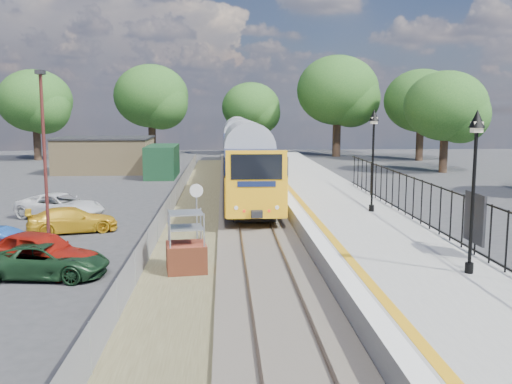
{
  "coord_description": "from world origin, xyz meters",
  "views": [
    {
      "loc": [
        -1.42,
        -19.3,
        5.48
      ],
      "look_at": [
        -0.05,
        4.84,
        2.0
      ],
      "focal_mm": 40.0,
      "sensor_mm": 36.0,
      "label": 1
    }
  ],
  "objects": [
    {
      "name": "car_yellow",
      "position": [
        -8.27,
        6.38,
        0.57
      ],
      "size": [
        4.25,
        2.73,
        1.14
      ],
      "primitive_type": "imported",
      "rotation": [
        0.0,
        0.0,
        1.88
      ],
      "color": "gold",
      "rests_on": "ground"
    },
    {
      "name": "track_bed",
      "position": [
        -0.47,
        9.67,
        0.09
      ],
      "size": [
        5.9,
        80.0,
        0.29
      ],
      "color": "#473F38",
      "rests_on": "ground"
    },
    {
      "name": "train",
      "position": [
        0.0,
        25.8,
        2.34
      ],
      "size": [
        2.82,
        40.83,
        3.51
      ],
      "color": "orange",
      "rests_on": "ground"
    },
    {
      "name": "ground",
      "position": [
        0.0,
        0.0,
        0.0
      ],
      "size": [
        120.0,
        120.0,
        0.0
      ],
      "primitive_type": "plane",
      "color": "#2D2D30",
      "rests_on": "ground"
    },
    {
      "name": "outbuilding",
      "position": [
        -10.91,
        31.21,
        1.52
      ],
      "size": [
        10.8,
        10.1,
        3.12
      ],
      "color": "#9A8257",
      "rests_on": "ground"
    },
    {
      "name": "speed_sign",
      "position": [
        -2.5,
        2.76,
        1.78
      ],
      "size": [
        0.53,
        0.14,
        2.64
      ],
      "rotation": [
        0.0,
        0.0,
        -0.18
      ],
      "color": "#999EA3",
      "rests_on": "ground"
    },
    {
      "name": "tree_line",
      "position": [
        1.4,
        42.0,
        6.61
      ],
      "size": [
        56.8,
        43.8,
        11.88
      ],
      "color": "#332319",
      "rests_on": "ground"
    },
    {
      "name": "car_white",
      "position": [
        -9.74,
        9.8,
        0.64
      ],
      "size": [
        5.06,
        3.84,
        1.28
      ],
      "primitive_type": "imported",
      "rotation": [
        0.0,
        0.0,
        1.14
      ],
      "color": "silver",
      "rests_on": "ground"
    },
    {
      "name": "carpark_lamp",
      "position": [
        -7.87,
        1.57,
        3.93
      ],
      "size": [
        0.25,
        0.5,
        6.88
      ],
      "color": "#4D1D19",
      "rests_on": "ground"
    },
    {
      "name": "car_blue",
      "position": [
        -9.51,
        1.53,
        0.6
      ],
      "size": [
        3.68,
        1.44,
        1.19
      ],
      "primitive_type": "imported",
      "rotation": [
        0.0,
        0.0,
        1.52
      ],
      "color": "#184495",
      "rests_on": "ground"
    },
    {
      "name": "victorian_lamp_south",
      "position": [
        5.5,
        -4.0,
        4.3
      ],
      "size": [
        0.44,
        0.44,
        4.6
      ],
      "color": "black",
      "rests_on": "platform"
    },
    {
      "name": "car_green",
      "position": [
        -7.3,
        -0.69,
        0.57
      ],
      "size": [
        4.27,
        2.35,
        1.13
      ],
      "primitive_type": "imported",
      "rotation": [
        0.0,
        0.0,
        1.45
      ],
      "color": "#16321B",
      "rests_on": "ground"
    },
    {
      "name": "car_red",
      "position": [
        -7.68,
        -0.04,
        0.71
      ],
      "size": [
        4.46,
        3.25,
        1.41
      ],
      "primitive_type": "imported",
      "rotation": [
        0.0,
        0.0,
        1.14
      ],
      "color": "#A2190E",
      "rests_on": "ground"
    },
    {
      "name": "victorian_lamp_north",
      "position": [
        5.3,
        6.0,
        4.3
      ],
      "size": [
        0.44,
        0.44,
        4.6
      ],
      "color": "black",
      "rests_on": "platform"
    },
    {
      "name": "platform",
      "position": [
        4.2,
        8.0,
        0.45
      ],
      "size": [
        5.0,
        70.0,
        0.9
      ],
      "primitive_type": "cube",
      "color": "gray",
      "rests_on": "ground"
    },
    {
      "name": "palisade_fence",
      "position": [
        6.55,
        2.24,
        1.84
      ],
      "size": [
        0.12,
        26.0,
        2.0
      ],
      "color": "black",
      "rests_on": "platform"
    },
    {
      "name": "brick_plinth",
      "position": [
        -2.72,
        -0.39,
        1.02
      ],
      "size": [
        1.48,
        1.48,
        2.12
      ],
      "rotation": [
        0.0,
        0.0,
        0.14
      ],
      "color": "brown",
      "rests_on": "ground"
    },
    {
      "name": "wire_fence",
      "position": [
        -4.2,
        12.0,
        0.6
      ],
      "size": [
        0.06,
        52.0,
        1.2
      ],
      "color": "#999EA3",
      "rests_on": "ground"
    },
    {
      "name": "platform_edge",
      "position": [
        2.14,
        8.0,
        0.9
      ],
      "size": [
        0.9,
        70.0,
        0.01
      ],
      "color": "silver",
      "rests_on": "platform"
    }
  ]
}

